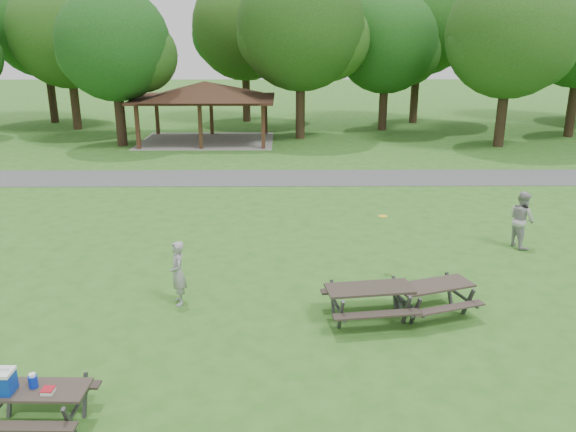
{
  "coord_description": "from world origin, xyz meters",
  "views": [
    {
      "loc": [
        0.85,
        -11.79,
        6.33
      ],
      "look_at": [
        1.0,
        4.0,
        1.3
      ],
      "focal_mm": 35.0,
      "sensor_mm": 36.0,
      "label": 1
    }
  ],
  "objects_px": {
    "picnic_table_middle": "(369,295)",
    "frisbee_catcher": "(522,219)",
    "frisbee_thrower": "(178,273)",
    "picnic_table_near": "(25,392)"
  },
  "relations": [
    {
      "from": "picnic_table_middle",
      "to": "frisbee_thrower",
      "type": "distance_m",
      "value": 4.68
    },
    {
      "from": "frisbee_thrower",
      "to": "frisbee_catcher",
      "type": "height_order",
      "value": "frisbee_catcher"
    },
    {
      "from": "frisbee_thrower",
      "to": "frisbee_catcher",
      "type": "xyz_separation_m",
      "value": [
        10.07,
        3.91,
        0.09
      ]
    },
    {
      "from": "picnic_table_near",
      "to": "frisbee_thrower",
      "type": "relative_size",
      "value": 1.08
    },
    {
      "from": "picnic_table_near",
      "to": "picnic_table_middle",
      "type": "relative_size",
      "value": 0.8
    },
    {
      "from": "picnic_table_middle",
      "to": "frisbee_thrower",
      "type": "height_order",
      "value": "frisbee_thrower"
    },
    {
      "from": "frisbee_catcher",
      "to": "picnic_table_middle",
      "type": "bearing_deg",
      "value": 115.54
    },
    {
      "from": "picnic_table_near",
      "to": "frisbee_catcher",
      "type": "bearing_deg",
      "value": 35.94
    },
    {
      "from": "picnic_table_middle",
      "to": "frisbee_catcher",
      "type": "relative_size",
      "value": 1.22
    },
    {
      "from": "picnic_table_middle",
      "to": "frisbee_catcher",
      "type": "distance_m",
      "value": 7.32
    }
  ]
}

